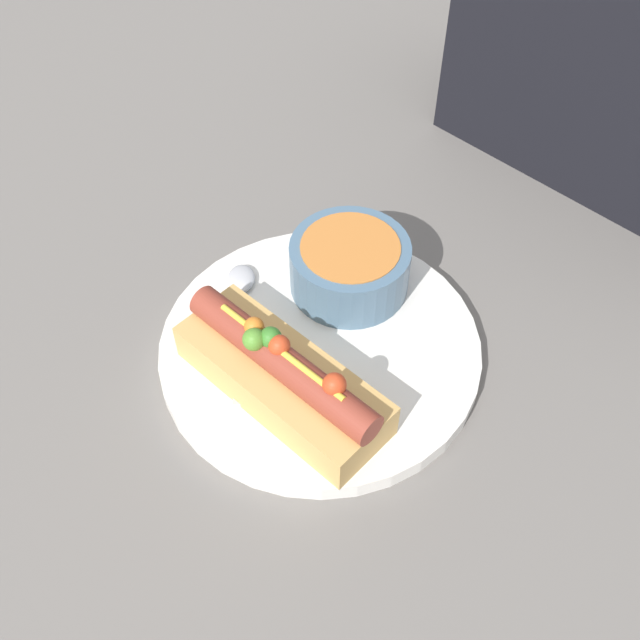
# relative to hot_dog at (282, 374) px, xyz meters

# --- Properties ---
(ground_plane) EXTENTS (4.00, 4.00, 0.00)m
(ground_plane) POSITION_rel_hot_dog_xyz_m (-0.01, 0.05, -0.04)
(ground_plane) COLOR slate
(dinner_plate) EXTENTS (0.26, 0.26, 0.02)m
(dinner_plate) POSITION_rel_hot_dog_xyz_m (-0.01, 0.05, -0.03)
(dinner_plate) COLOR white
(dinner_plate) RESTS_ON ground_plane
(hot_dog) EXTENTS (0.18, 0.07, 0.06)m
(hot_dog) POSITION_rel_hot_dog_xyz_m (0.00, 0.00, 0.00)
(hot_dog) COLOR tan
(hot_dog) RESTS_ON dinner_plate
(soup_bowl) EXTENTS (0.10, 0.10, 0.05)m
(soup_bowl) POSITION_rel_hot_dog_xyz_m (-0.04, 0.12, 0.00)
(soup_bowl) COLOR slate
(soup_bowl) RESTS_ON dinner_plate
(spoon) EXTENTS (0.12, 0.11, 0.01)m
(spoon) POSITION_rel_hot_dog_xyz_m (-0.09, 0.04, -0.02)
(spoon) COLOR #B7B7BC
(spoon) RESTS_ON dinner_plate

